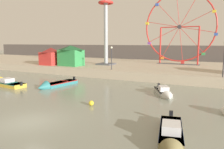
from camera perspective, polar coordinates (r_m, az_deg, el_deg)
The scene contains 14 objects.
ground_plane at distance 16.04m, azimuth -20.41°, elevation -11.38°, with size 240.00×240.00×0.00m, color gray.
quay_promenade at distance 40.36m, azimuth 10.69°, elevation 1.57°, with size 110.00×21.37×1.27m, color #B7A88E.
distant_town_skyline at distance 63.54m, azimuth 16.94°, elevation 5.18°, with size 140.00×3.00×4.40m, color #564C47.
motorboat_mustard_yellow at distance 30.28m, azimuth -25.96°, elevation -1.98°, with size 5.90×2.19×1.52m.
motorboat_olive_wood at distance 12.42m, azimuth 14.95°, elevation -15.38°, with size 2.31×5.55×1.31m.
motorboat_teal_painted at distance 27.26m, azimuth -14.70°, elevation -2.58°, with size 2.04×5.95×1.35m.
motorboat_pale_grey at distance 22.72m, azimuth 13.32°, elevation -4.60°, with size 3.10×4.71×1.19m.
ferris_wheel_red_frame at distance 42.18m, azimuth 16.98°, elevation 11.36°, with size 12.58×1.20×12.94m.
drop_tower_steel_tower at distance 39.95m, azimuth -1.59°, elevation 13.25°, with size 2.80×2.80×15.13m.
carnival_booth_green_kiosk at distance 38.66m, azimuth -10.54°, elevation 4.92°, with size 4.36×3.15×3.47m.
carnival_booth_red_striped at distance 41.14m, azimuth -15.37°, elevation 4.64°, with size 3.44×3.64×3.03m.
promenade_lamp_near at distance 32.30m, azimuth -0.12°, elevation 5.23°, with size 0.32×0.32×3.39m.
promenade_lamp_far at distance 28.26m, azimuth 26.94°, elevation 4.75°, with size 0.32×0.32×4.13m.
mooring_buoy_orange at distance 18.74m, azimuth -5.36°, elevation -7.34°, with size 0.44×0.44×0.44m, color yellow.
Camera 1 is at (11.33, -10.06, 5.26)m, focal length 35.51 mm.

